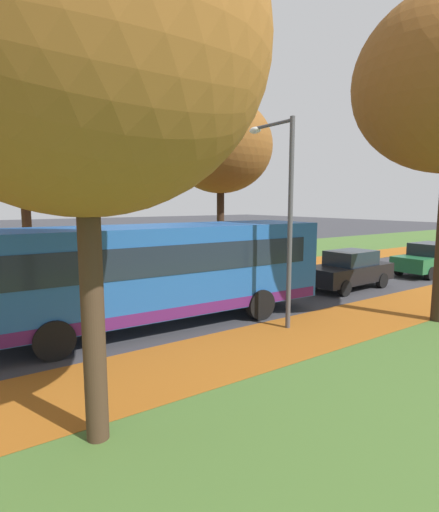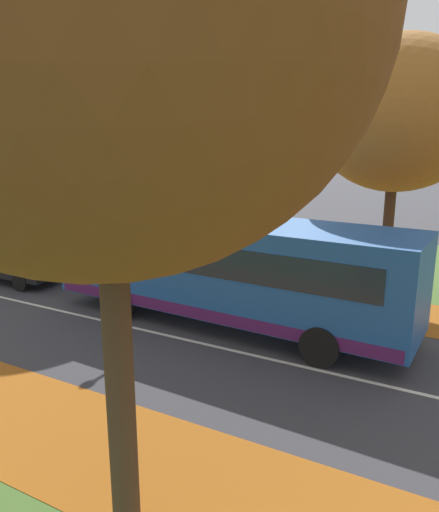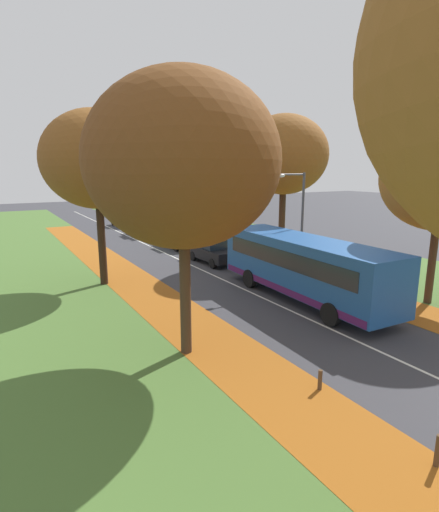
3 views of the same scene
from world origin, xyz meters
name	(u,v)px [view 2 (image 2 of 3)]	position (x,y,z in m)	size (l,w,h in m)	color
grass_verge_right	(152,242)	(9.20, 20.00, 0.00)	(12.00, 90.00, 0.01)	#476B2D
leaf_litter_right	(213,284)	(4.60, 14.00, 0.01)	(2.80, 60.00, 0.00)	#9E5619
tree_left_near	(100,23)	(-5.80, 9.49, 6.43)	(6.14, 6.14, 9.21)	#422D1E
tree_right_near	(397,115)	(6.33, 8.44, 5.79)	(5.25, 5.25, 8.17)	#422D1E
tree_right_mid	(117,85)	(6.12, 19.17, 7.09)	(5.79, 5.79, 9.72)	#382619
streetlamp_right	(178,180)	(3.67, 14.78, 3.74)	(1.89, 0.28, 6.00)	#47474C
bus	(226,265)	(1.56, 11.85, 1.70)	(2.94, 10.49, 2.98)	#1E5199
car_black_lead	(10,258)	(1.54, 20.73, 0.81)	(1.89, 4.26, 1.62)	black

